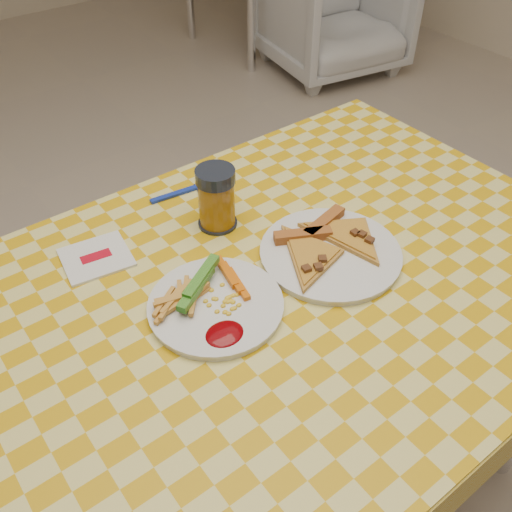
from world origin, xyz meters
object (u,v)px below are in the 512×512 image
object	(u,v)px
plate_right	(330,254)
drink_glass	(216,199)
bg_chair	(334,6)
plate_left	(216,306)
table	(277,311)

from	to	relation	value
plate_right	drink_glass	distance (m)	0.25
drink_glass	bg_chair	world-z (taller)	drink_glass
plate_right	drink_glass	size ratio (longest dim) A/B	2.04
plate_left	plate_right	xyz separation A→B (m)	(0.25, -0.02, 0.00)
plate_left	plate_right	distance (m)	0.25
table	bg_chair	distance (m)	2.75
table	bg_chair	world-z (taller)	table
drink_glass	table	bearing A→B (deg)	-93.31
table	drink_glass	world-z (taller)	drink_glass
drink_glass	bg_chair	distance (m)	2.62
table	plate_left	size ratio (longest dim) A/B	5.51
plate_left	plate_right	bearing A→B (deg)	-4.42
table	plate_left	xyz separation A→B (m)	(-0.13, 0.02, 0.08)
table	plate_left	bearing A→B (deg)	172.63
bg_chair	drink_glass	bearing A→B (deg)	-129.09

